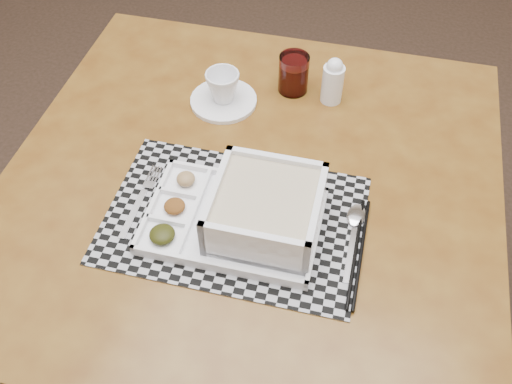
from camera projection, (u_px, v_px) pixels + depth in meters
floor at (117, 333)px, 1.72m from camera, size 5.00×5.00×0.00m
dining_table at (250, 203)px, 1.19m from camera, size 1.09×1.09×0.74m
placemat at (234, 219)px, 1.07m from camera, size 0.51×0.37×0.00m
serving_tray at (257, 213)px, 1.03m from camera, size 0.34×0.25×0.10m
fork at (142, 199)px, 1.10m from camera, size 0.04×0.19×0.00m
spoon at (356, 221)px, 1.06m from camera, size 0.04×0.18×0.01m
chopsticks at (358, 252)px, 1.02m from camera, size 0.04×0.24×0.01m
saucer at (224, 101)px, 1.28m from camera, size 0.15×0.15×0.01m
cup at (223, 87)px, 1.25m from camera, size 0.10×0.10×0.07m
juice_glass at (293, 75)px, 1.28m from camera, size 0.07×0.07×0.09m
creamer_bottle at (333, 81)px, 1.25m from camera, size 0.05×0.05×0.11m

